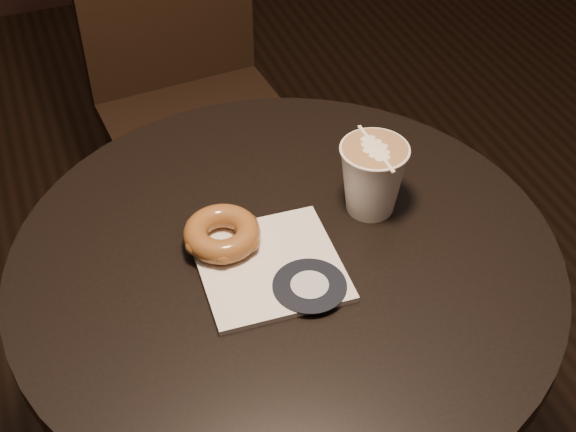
{
  "coord_description": "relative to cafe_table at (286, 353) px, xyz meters",
  "views": [
    {
      "loc": [
        -0.25,
        -0.67,
        1.47
      ],
      "look_at": [
        0.01,
        0.03,
        0.79
      ],
      "focal_mm": 50.0,
      "sensor_mm": 36.0,
      "label": 1
    }
  ],
  "objects": [
    {
      "name": "cafe_table",
      "position": [
        0.0,
        0.0,
        0.0
      ],
      "size": [
        0.7,
        0.7,
        0.75
      ],
      "color": "black",
      "rests_on": "ground"
    },
    {
      "name": "chair",
      "position": [
        0.07,
        0.81,
        -0.01
      ],
      "size": [
        0.41,
        0.41,
        0.97
      ],
      "rotation": [
        0.0,
        0.0,
        0.08
      ],
      "color": "black",
      "rests_on": "ground"
    },
    {
      "name": "pastry_bag",
      "position": [
        -0.03,
        -0.02,
        0.2
      ],
      "size": [
        0.18,
        0.18,
        0.01
      ],
      "primitive_type": "cube",
      "rotation": [
        0.0,
        0.0,
        -0.05
      ],
      "color": "silver",
      "rests_on": "cafe_table"
    },
    {
      "name": "doughnut",
      "position": [
        -0.07,
        0.04,
        0.22
      ],
      "size": [
        0.1,
        0.1,
        0.03
      ],
      "primitive_type": "torus",
      "color": "brown",
      "rests_on": "pastry_bag"
    },
    {
      "name": "latte_cup",
      "position": [
        0.14,
        0.04,
        0.25
      ],
      "size": [
        0.09,
        0.09,
        0.1
      ],
      "primitive_type": null,
      "color": "silver",
      "rests_on": "cafe_table"
    }
  ]
}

